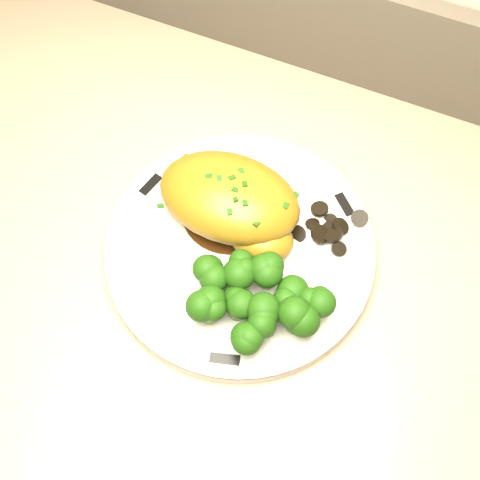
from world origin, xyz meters
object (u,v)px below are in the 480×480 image
at_px(counter, 36,331).
at_px(broccoli_florets, 257,300).
at_px(chicken_breast, 233,202).
at_px(plate, 240,249).

bearing_deg(counter, broccoli_florets, 2.39).
xyz_separation_m(counter, chicken_breast, (0.33, 0.09, 0.51)).
distance_m(counter, chicken_breast, 0.61).
height_order(counter, plate, counter).
relative_size(plate, broccoli_florets, 2.23).
distance_m(plate, broccoli_florets, 0.07).
relative_size(counter, broccoli_florets, 19.24).
relative_size(chicken_breast, broccoli_florets, 1.24).
relative_size(counter, plate, 8.64).
bearing_deg(broccoli_florets, counter, -177.61).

